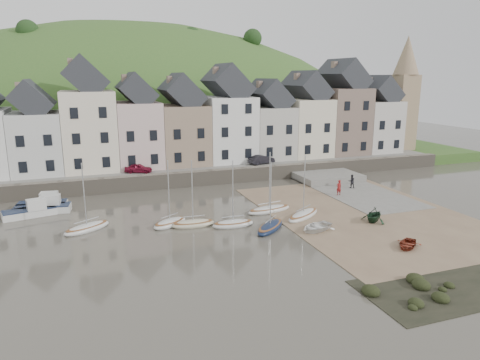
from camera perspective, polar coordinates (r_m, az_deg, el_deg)
name	(u,v)px	position (r m, az deg, el deg)	size (l,w,h in m)	color
ground	(262,226)	(40.12, 2.90, -6.05)	(160.00, 160.00, 0.00)	#4B463B
quay_land	(184,158)	(69.62, -7.23, 2.87)	(90.00, 30.00, 1.50)	#385E25
quay_street	(203,167)	(58.49, -4.79, 1.72)	(70.00, 7.00, 0.10)	slate
seawall	(211,177)	(55.33, -3.84, 0.37)	(70.00, 1.20, 1.80)	slate
beach	(365,214)	(45.29, 15.90, -4.23)	(18.00, 26.00, 0.06)	brown
slipway	(353,191)	(53.80, 14.48, -1.34)	(8.00, 18.00, 0.12)	slate
hillside	(137,221)	(100.40, -13.23, -5.16)	(134.40, 84.00, 84.00)	#385E25
townhouse_terrace	(208,120)	(61.43, -4.15, 7.74)	(61.05, 8.00, 13.93)	silver
church_spire	(404,90)	(76.76, 20.56, 10.86)	(4.00, 4.00, 18.00)	#997F60
sailboat_0	(87,228)	(41.27, -19.26, -5.86)	(4.57, 3.66, 6.32)	silver
sailboat_1	(170,223)	(40.75, -9.09, -5.50)	(3.93, 3.27, 6.32)	silver
sailboat_2	(193,223)	(40.28, -6.11, -5.63)	(3.98, 1.62, 6.32)	beige
sailboat_3	(233,224)	(40.02, -0.92, -5.68)	(3.88, 1.54, 6.32)	silver
sailboat_4	(269,209)	(44.26, 3.81, -3.83)	(5.08, 2.33, 6.32)	silver
sailboat_5	(270,227)	(39.33, 3.93, -6.06)	(4.33, 4.29, 6.32)	#121F3B
sailboat_6	(303,215)	(42.93, 8.21, -4.49)	(5.04, 4.07, 6.32)	silver
motorboat_0	(44,207)	(48.11, -24.08, -3.18)	(5.50, 2.34, 1.70)	silver
motorboat_1	(31,211)	(47.29, -25.51, -3.60)	(5.07, 2.84, 1.70)	silver
motorboat_2	(44,203)	(49.37, -24.12, -2.79)	(4.98, 2.34, 1.70)	silver
rowboat_white	(316,227)	(39.36, 9.85, -6.00)	(2.40, 3.36, 0.70)	white
rowboat_green	(374,215)	(42.77, 16.98, -4.33)	(2.27, 2.63, 1.38)	black
rowboat_red	(407,244)	(37.57, 20.89, -7.79)	(1.90, 2.66, 0.55)	maroon
person_red	(339,187)	(50.98, 12.71, -0.96)	(0.64, 0.42, 1.76)	maroon
person_dark	(352,181)	(54.59, 14.28, -0.15)	(0.80, 0.62, 1.65)	black
car_left	(139,168)	(55.86, -13.04, 1.50)	(1.34, 3.32, 1.13)	maroon
car_right	(262,159)	(59.94, 2.82, 2.68)	(1.30, 3.73, 1.23)	black
shore_rocks	(450,286)	(32.15, 25.64, -12.26)	(14.04, 6.00, 0.77)	black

